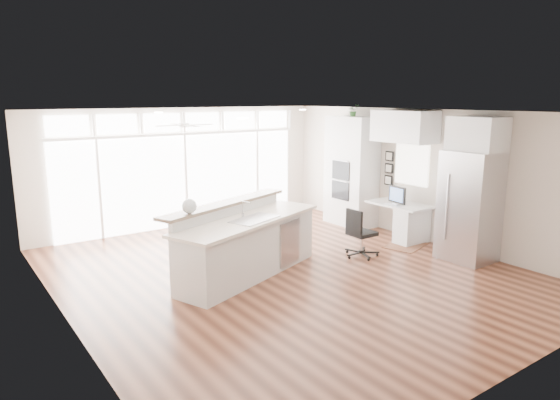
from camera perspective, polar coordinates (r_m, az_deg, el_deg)
floor at (r=8.61m, az=0.76°, el=-8.33°), size 7.00×8.00×0.02m
ceiling at (r=8.08m, az=0.82°, el=10.02°), size 7.00×8.00×0.02m
wall_back at (r=11.66m, az=-10.96°, el=3.69°), size 7.00×0.04×2.70m
wall_front at (r=5.64m, az=25.78°, el=-5.89°), size 7.00×0.04×2.70m
wall_left at (r=6.83m, az=-23.65°, el=-2.77°), size 0.04×8.00×2.70m
wall_right at (r=10.66m, az=16.15°, el=2.69°), size 0.04×8.00×2.70m
glass_wall at (r=11.65m, az=-10.77°, el=2.19°), size 5.80×0.06×2.08m
transom_row at (r=11.51m, az=-11.03°, el=8.74°), size 5.90×0.06×0.40m
desk_window at (r=10.79m, az=14.83°, el=3.94°), size 0.04×0.85×0.85m
ceiling_fan at (r=10.26m, az=-10.92°, el=8.95°), size 1.16×1.16×0.32m
recessed_lights at (r=8.25m, az=-0.02°, el=9.92°), size 3.40×3.00×0.02m
oven_cabinet at (r=11.63m, az=8.15°, el=3.26°), size 0.64×1.20×2.50m
desk_nook at (r=10.75m, az=13.38°, el=-2.36°), size 0.72×1.30×0.76m
upper_cabinets at (r=10.49m, az=14.04°, el=8.16°), size 0.64×1.30×0.64m
refrigerator at (r=9.63m, az=20.85°, el=-0.67°), size 0.76×0.90×2.00m
fridge_cabinet at (r=9.51m, az=21.63°, el=7.05°), size 0.64×0.90×0.60m
framed_photos at (r=11.21m, az=12.36°, el=3.57°), size 0.06×0.22×0.80m
kitchen_island at (r=8.31m, az=-3.57°, el=-4.66°), size 3.22×2.11×1.20m
rug at (r=10.38m, az=14.17°, el=-5.06°), size 1.01×0.84×0.01m
office_chair at (r=9.43m, az=9.35°, el=-3.72°), size 0.48×0.44×0.91m
fishbowl at (r=7.70m, az=-10.33°, el=-0.68°), size 0.27×0.27×0.23m
monitor at (r=10.57m, az=13.24°, el=0.61°), size 0.14×0.48×0.39m
keyboard at (r=10.48m, az=12.58°, el=-0.51°), size 0.16×0.31×0.01m
potted_plant at (r=11.51m, az=8.35°, el=9.95°), size 0.26×0.28×0.21m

